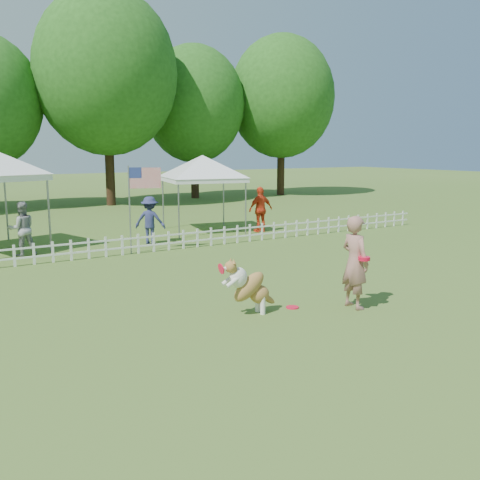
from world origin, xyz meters
The scene contains 13 objects.
ground centered at (0.00, 0.00, 0.00)m, with size 120.00×120.00×0.00m, color #3A5E1D.
picket_fence centered at (0.00, 7.00, 0.30)m, with size 22.00×0.08×0.60m, color white, non-canonical shape.
handler centered at (0.90, -0.53, 0.93)m, with size 0.67×0.44×1.85m, color #9E695F.
dog centered at (-1.12, 0.16, 0.55)m, with size 1.07×0.36×1.11m, color brown, non-canonical shape.
frisbee_on_turf centered at (-0.16, 0.09, 0.01)m, with size 0.25×0.25×0.02m, color #F00E34.
canopy_tent_right centered at (2.96, 9.87, 1.41)m, with size 2.74×2.74×2.83m, color white, non-canonical shape.
flag_pole centered at (-0.94, 7.12, 1.32)m, with size 1.01×0.11×2.64m, color gray, non-canonical shape.
spectator_a centered at (-3.77, 8.50, 0.80)m, with size 0.78×0.61×1.61m, color gray.
spectator_b centered at (0.22, 8.42, 0.79)m, with size 1.02×0.58×1.57m, color navy.
spectator_c centered at (4.76, 8.60, 0.86)m, with size 1.01×0.42×1.72m, color red.
tree_center_right centered at (3.00, 21.00, 6.30)m, with size 7.60×7.60×12.60m, color #204F16, non-canonical shape.
tree_right centered at (9.00, 22.50, 5.20)m, with size 6.20×6.20×10.40m, color #204F16, non-canonical shape.
tree_far_right centered at (15.00, 21.50, 5.70)m, with size 7.00×7.00×11.40m, color #204F16, non-canonical shape.
Camera 1 is at (-6.43, -8.13, 3.15)m, focal length 40.00 mm.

